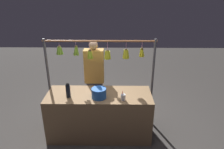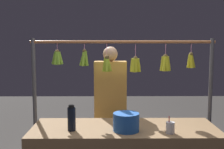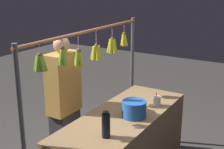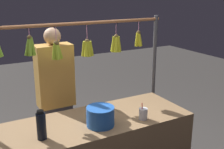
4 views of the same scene
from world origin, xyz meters
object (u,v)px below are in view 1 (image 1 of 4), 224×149
at_px(drink_cup, 123,97).
at_px(vendor_person, 95,80).
at_px(blue_bucket, 99,93).
at_px(water_bottle, 68,91).

distance_m(drink_cup, vendor_person, 1.04).
bearing_deg(drink_cup, blue_bucket, -10.99).
xyz_separation_m(water_bottle, drink_cup, (-0.92, 0.09, -0.06)).
relative_size(blue_bucket, drink_cup, 1.54).
bearing_deg(water_bottle, vendor_person, -115.29).
bearing_deg(water_bottle, blue_bucket, 178.54).
bearing_deg(vendor_person, water_bottle, 64.71).
bearing_deg(vendor_person, drink_cup, 122.21).
bearing_deg(vendor_person, blue_bucket, 100.53).
height_order(water_bottle, blue_bucket, water_bottle).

